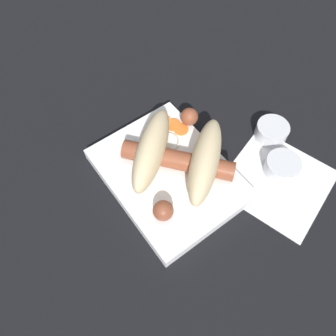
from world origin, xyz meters
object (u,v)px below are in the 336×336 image
Objects in this scene: bread_roll at (178,155)px; sausage at (177,160)px; food_tray at (168,175)px; condiment_cup_near at (282,167)px; condiment_cup_far at (271,132)px.

bread_roll is 1.19× the size of sausage.
condiment_cup_near reaches higher than food_tray.
food_tray is 1.38× the size of sausage.
food_tray is 0.03m from sausage.
sausage is at bearing 93.51° from food_tray.
food_tray is 4.11× the size of condiment_cup_near.
condiment_cup_far is at bearing 78.86° from food_tray.
condiment_cup_near is 0.07m from condiment_cup_far.
food_tray is 0.19m from condiment_cup_far.
bread_roll reaches higher than condiment_cup_far.
food_tray is at bearing -87.90° from bread_roll.
bread_roll is 3.56× the size of condiment_cup_far.
condiment_cup_far is at bearing 77.34° from sausage.
condiment_cup_far is (0.04, 0.17, -0.03)m from sausage.
condiment_cup_near is 1.00× the size of condiment_cup_far.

